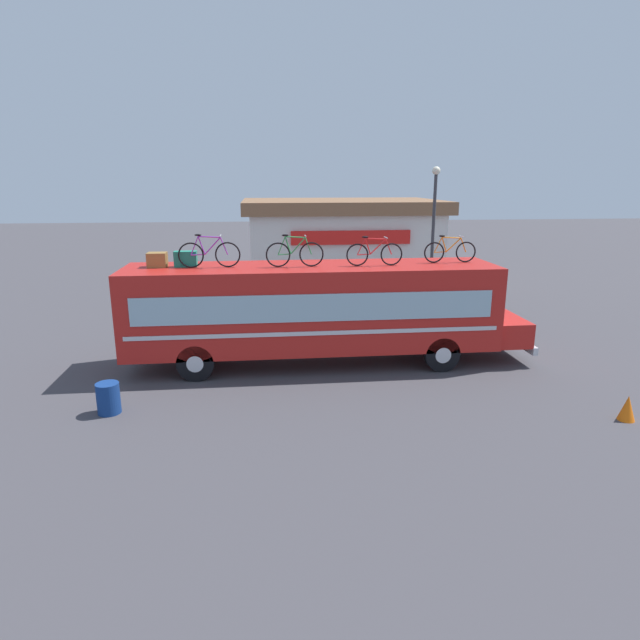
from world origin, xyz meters
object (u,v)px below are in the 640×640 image
Objects in this scene: rooftop_bicycle_1 at (209,254)px; trash_bin at (108,398)px; luggage_bag_1 at (157,260)px; rooftop_bicycle_3 at (374,253)px; traffic_cone at (627,408)px; bus at (318,308)px; rooftop_bicycle_2 at (295,253)px; rooftop_bicycle_4 at (450,251)px; street_lamp at (433,224)px; luggage_bag_2 at (186,259)px.

rooftop_bicycle_1 is 2.32× the size of trash_bin.
luggage_bag_1 reaches higher than trash_bin.
rooftop_bicycle_3 reaches higher than trash_bin.
rooftop_bicycle_1 reaches higher than luggage_bag_1.
traffic_cone is (12.46, -1.77, -0.08)m from trash_bin.
rooftop_bicycle_1 is (-3.19, -0.03, 1.71)m from bus.
bus is 7.24× the size of rooftop_bicycle_2.
rooftop_bicycle_2 is 2.20× the size of trash_bin.
traffic_cone is at bearing -61.37° from rooftop_bicycle_4.
rooftop_bicycle_3 is (2.38, -0.05, -0.03)m from rooftop_bicycle_2.
rooftop_bicycle_1 reaches higher than traffic_cone.
rooftop_bicycle_1 is 11.32m from street_lamp.
trash_bin is at bearing 171.92° from traffic_cone.
traffic_cone is at bearing -35.49° from bus.
rooftop_bicycle_2 is (2.50, -0.13, -0.01)m from rooftop_bicycle_1.
rooftop_bicycle_2 is at bearing -176.15° from rooftop_bicycle_4.
bus is 3.62m from rooftop_bicycle_1.
street_lamp is at bearing 76.49° from rooftop_bicycle_4.
rooftop_bicycle_1 is 2.50m from rooftop_bicycle_2.
luggage_bag_1 is at bearing -147.66° from street_lamp.
street_lamp reaches higher than traffic_cone.
rooftop_bicycle_4 is at bearing 118.63° from traffic_cone.
bus is at bearing 144.51° from traffic_cone.
luggage_bag_2 is 11.77m from street_lamp.
street_lamp reaches higher than rooftop_bicycle_4.
rooftop_bicycle_1 is at bearing 53.50° from trash_bin.
street_lamp is (9.68, 6.69, 0.43)m from luggage_bag_2.
rooftop_bicycle_1 is 1.06× the size of rooftop_bicycle_3.
bus is 9.19m from street_lamp.
rooftop_bicycle_4 is (7.34, 0.19, -0.05)m from rooftop_bicycle_1.
luggage_bag_1 is at bearing 156.07° from traffic_cone.
bus is 4.20m from luggage_bag_2.
trash_bin is 1.25× the size of traffic_cone.
rooftop_bicycle_4 is at bearing -0.27° from luggage_bag_2.
bus is 22.62× the size of luggage_bag_1.
street_lamp reaches higher than rooftop_bicycle_1.
traffic_cone is (11.67, -5.18, -3.00)m from luggage_bag_1.
street_lamp is (1.62, 6.73, 0.30)m from rooftop_bicycle_4.
rooftop_bicycle_3 is at bearing -1.17° from rooftop_bicycle_2.
street_lamp is at bearing 37.68° from rooftop_bicycle_1.
rooftop_bicycle_1 is at bearing 177.85° from rooftop_bicycle_3.
rooftop_bicycle_1 is 7.35m from rooftop_bicycle_4.
luggage_bag_1 is 1.58m from rooftop_bicycle_1.
luggage_bag_1 is 0.83m from luggage_bag_2.
bus reaches higher than traffic_cone.
luggage_bag_2 reaches higher than luggage_bag_1.
luggage_bag_1 is at bearing 77.09° from trash_bin.
luggage_bag_1 is 6.44m from rooftop_bicycle_3.
street_lamp reaches higher than bus.
street_lamp reaches higher than luggage_bag_1.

